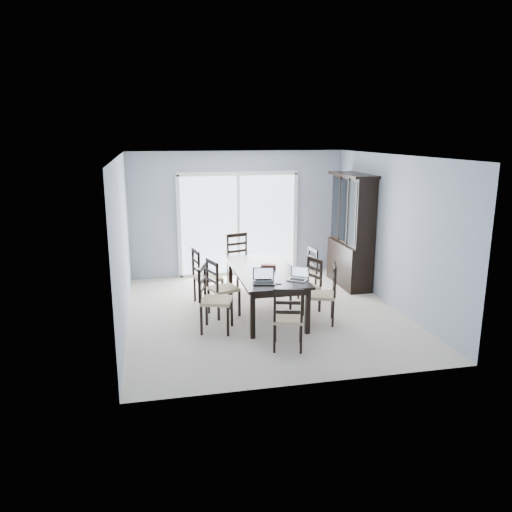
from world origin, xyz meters
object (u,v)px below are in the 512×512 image
at_px(dining_table, 265,274).
at_px(chair_right_mid, 310,279).
at_px(chair_end_near, 288,312).
at_px(chair_left_far, 202,270).
at_px(laptop_dark, 264,280).
at_px(chair_right_near, 327,287).
at_px(laptop_silver, 298,277).
at_px(game_box, 268,266).
at_px(hot_tub, 222,244).
at_px(chair_left_near, 210,291).
at_px(cell_phone, 278,284).
at_px(chair_end_far, 240,254).
at_px(chair_left_mid, 218,282).
at_px(china_hutch, 351,232).
at_px(chair_right_far, 308,267).

bearing_deg(dining_table, chair_right_mid, -0.32).
bearing_deg(chair_end_near, chair_left_far, 129.20).
bearing_deg(laptop_dark, chair_right_near, 16.89).
xyz_separation_m(laptop_silver, game_box, (-0.27, 0.79, -0.02)).
distance_m(laptop_dark, hot_tub, 4.16).
bearing_deg(chair_left_near, laptop_silver, 102.46).
bearing_deg(chair_left_far, chair_end_near, 13.48).
bearing_deg(laptop_dark, cell_phone, -5.99).
bearing_deg(dining_table, cell_phone, -89.10).
xyz_separation_m(chair_end_near, laptop_dark, (-0.16, 0.77, 0.24)).
height_order(chair_left_far, chair_end_far, chair_end_far).
bearing_deg(chair_left_mid, chair_left_near, -37.25).
distance_m(dining_table, chair_end_near, 1.53).
xyz_separation_m(chair_right_near, chair_end_far, (-0.99, 2.28, 0.05)).
relative_size(china_hutch, chair_right_far, 2.16).
bearing_deg(chair_left_far, chair_right_far, 84.31).
bearing_deg(chair_end_far, laptop_dark, 71.79).
xyz_separation_m(china_hutch, chair_right_far, (-1.02, -0.44, -0.53)).
distance_m(chair_left_far, game_box, 1.21).
height_order(chair_left_near, chair_end_far, chair_end_far).
bearing_deg(chair_left_near, chair_right_mid, 125.39).
bearing_deg(chair_end_near, chair_left_near, 151.10).
bearing_deg(chair_right_far, hot_tub, 18.04).
bearing_deg(chair_right_far, chair_left_near, 117.06).
bearing_deg(chair_right_near, chair_end_near, 153.73).
height_order(dining_table, game_box, game_box).
height_order(chair_right_mid, chair_end_far, chair_end_far).
distance_m(chair_right_near, laptop_dark, 1.09).
relative_size(china_hutch, chair_right_mid, 2.13).
bearing_deg(chair_right_far, chair_end_far, 45.47).
xyz_separation_m(china_hutch, laptop_silver, (-1.68, -1.94, -0.27)).
bearing_deg(laptop_silver, chair_right_mid, 93.80).
bearing_deg(china_hutch, dining_table, -148.29).
bearing_deg(game_box, chair_left_mid, -175.34).
xyz_separation_m(chair_end_near, laptop_silver, (0.38, 0.83, 0.23)).
relative_size(chair_right_far, game_box, 4.15).
bearing_deg(chair_end_far, chair_left_near, 52.26).
distance_m(chair_end_far, cell_phone, 2.48).
distance_m(chair_left_mid, cell_phone, 1.17).
bearing_deg(game_box, hot_tub, 95.46).
height_order(chair_left_near, chair_right_near, chair_left_near).
distance_m(china_hutch, chair_right_mid, 1.85).
relative_size(chair_left_mid, game_box, 4.54).
bearing_deg(dining_table, chair_left_near, -150.25).
bearing_deg(chair_left_far, chair_right_near, 45.07).
bearing_deg(hot_tub, chair_right_far, -64.43).
distance_m(china_hutch, chair_left_near, 3.54).
bearing_deg(dining_table, game_box, 51.06).
height_order(laptop_dark, laptop_silver, laptop_dark).
height_order(dining_table, chair_left_near, chair_left_near).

